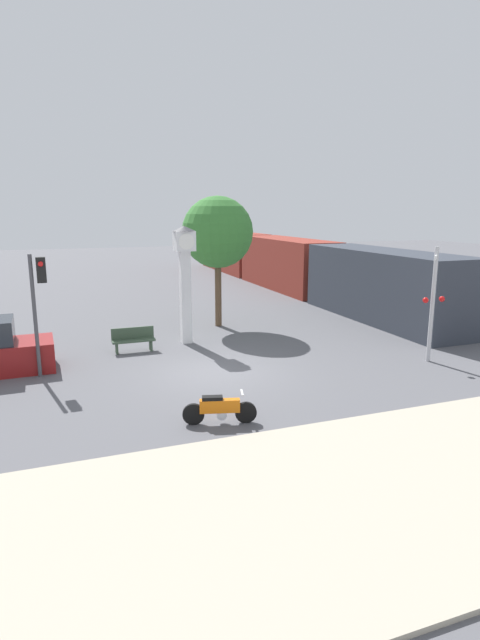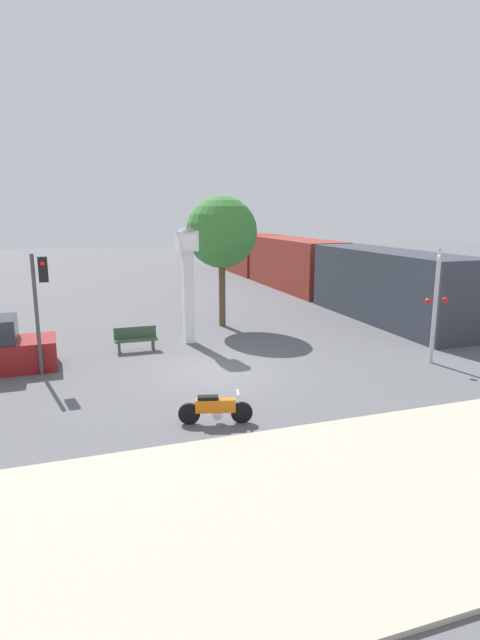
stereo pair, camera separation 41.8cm
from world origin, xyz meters
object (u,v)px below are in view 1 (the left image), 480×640
(freight_train, at_px, (287,264))
(traffic_light, at_px, (38,293))
(railroad_crossing_signal, at_px, (433,300))
(bench, at_px, (133,339))
(street_tree, at_px, (218,233))
(clock_tower, at_px, (185,268))
(motorcycle, at_px, (220,409))

(freight_train, relative_size, traffic_light, 8.16)
(traffic_light, bearing_deg, freight_train, 43.06)
(railroad_crossing_signal, distance_m, bench, 10.98)
(railroad_crossing_signal, height_order, street_tree, street_tree)
(clock_tower, relative_size, freight_train, 0.15)
(clock_tower, bearing_deg, freight_train, 49.64)
(clock_tower, height_order, traffic_light, clock_tower)
(motorcycle, relative_size, clock_tower, 0.39)
(traffic_light, relative_size, railroad_crossing_signal, 0.97)
(railroad_crossing_signal, xyz_separation_m, street_tree, (-5.32, 7.94, 2.08))
(motorcycle, height_order, bench, bench)
(freight_train, relative_size, street_tree, 5.45)
(freight_train, bearing_deg, railroad_crossing_signal, -98.73)
(motorcycle, height_order, clock_tower, clock_tower)
(motorcycle, xyz_separation_m, traffic_light, (-4.19, 5.47, 2.33))
(clock_tower, height_order, bench, clock_tower)
(motorcycle, xyz_separation_m, freight_train, (11.31, 19.96, 1.30))
(clock_tower, distance_m, bench, 3.45)
(bench, bearing_deg, railroad_crossing_signal, -26.69)
(clock_tower, relative_size, traffic_light, 1.18)
(street_tree, bearing_deg, bench, -144.96)
(street_tree, bearing_deg, freight_train, 49.86)
(street_tree, relative_size, bench, 3.70)
(freight_train, bearing_deg, street_tree, -130.14)
(clock_tower, distance_m, street_tree, 3.49)
(street_tree, distance_m, bench, 6.55)
(bench, bearing_deg, street_tree, 35.04)
(motorcycle, distance_m, traffic_light, 7.28)
(clock_tower, distance_m, traffic_light, 5.93)
(traffic_light, height_order, street_tree, street_tree)
(motorcycle, bearing_deg, railroad_crossing_signal, 31.71)
(clock_tower, bearing_deg, railroad_crossing_signal, -36.24)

